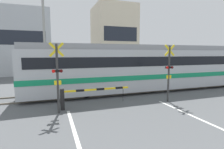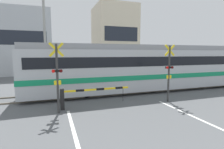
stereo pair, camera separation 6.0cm
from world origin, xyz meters
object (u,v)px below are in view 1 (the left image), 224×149
at_px(crossing_signal_left, 57,75).
at_px(crossing_signal_right, 169,70).
at_px(pedestrian, 79,73).
at_px(crossing_barrier_near, 81,94).
at_px(commuter_train, 165,66).
at_px(crossing_barrier_far, 114,77).

height_order(crossing_signal_left, crossing_signal_right, same).
bearing_deg(pedestrian, crossing_signal_right, -61.98).
bearing_deg(crossing_signal_left, crossing_signal_right, 0.00).
xyz_separation_m(crossing_signal_left, crossing_signal_right, (6.19, 0.00, 0.00)).
xyz_separation_m(crossing_barrier_near, crossing_signal_right, (5.05, -0.46, 1.12)).
relative_size(commuter_train, crossing_signal_left, 6.22).
height_order(commuter_train, crossing_barrier_near, commuter_train).
bearing_deg(crossing_signal_right, pedestrian, 118.02).
distance_m(commuter_train, crossing_barrier_near, 7.68).
bearing_deg(pedestrian, crossing_barrier_far, -27.27).
distance_m(commuter_train, crossing_barrier_far, 4.52).
height_order(crossing_barrier_far, crossing_signal_right, crossing_signal_right).
bearing_deg(commuter_train, pedestrian, 143.60).
bearing_deg(crossing_signal_left, crossing_barrier_near, 21.80).
height_order(crossing_signal_left, pedestrian, crossing_signal_left).
relative_size(commuter_train, crossing_signal_right, 6.22).
xyz_separation_m(commuter_train, crossing_signal_right, (-2.05, -3.16, 0.02)).
height_order(crossing_signal_right, pedestrian, crossing_signal_right).
xyz_separation_m(crossing_barrier_near, pedestrian, (0.95, 7.24, 0.31)).
bearing_deg(pedestrian, crossing_signal_left, -105.20).
bearing_deg(crossing_barrier_far, crossing_barrier_near, -124.33).
bearing_deg(commuter_train, crossing_signal_right, -122.99).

